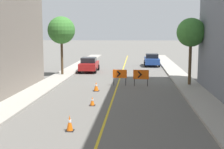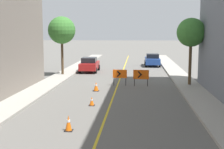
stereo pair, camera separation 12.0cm
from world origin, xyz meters
TOP-DOWN VIEW (x-y plane):
  - lane_stripe at (0.00, 28.08)m, footprint 0.12×56.17m
  - sidewalk_left at (-5.73, 28.08)m, footprint 1.94×56.17m
  - sidewalk_right at (5.73, 28.08)m, footprint 1.94×56.17m
  - traffic_cone_third at (-1.42, 12.99)m, footprint 0.37×0.37m
  - traffic_cone_fourth at (-1.09, 17.84)m, footprint 0.34×0.34m
  - traffic_cone_fifth at (-1.44, 22.42)m, footprint 0.45×0.45m
  - arrow_barricade_primary at (0.20, 24.88)m, footprint 1.16×0.16m
  - arrow_barricade_secondary at (1.92, 24.74)m, footprint 1.26×0.14m
  - parked_car_curb_near at (-3.62, 33.37)m, footprint 1.95×4.35m
  - parked_car_curb_mid at (3.52, 39.65)m, footprint 1.93×4.31m
  - street_tree_left_near at (-5.83, 30.09)m, footprint 2.69×2.69m
  - street_tree_right_near at (5.83, 24.99)m, footprint 2.28×2.28m

SIDE VIEW (x-z plane):
  - lane_stripe at x=0.00m, z-range 0.00..0.01m
  - sidewalk_left at x=-5.73m, z-range 0.00..0.16m
  - sidewalk_right at x=5.73m, z-range 0.00..0.16m
  - traffic_cone_fourth at x=-1.09m, z-range 0.00..0.54m
  - traffic_cone_fifth at x=-1.44m, z-range 0.00..0.70m
  - traffic_cone_third at x=-1.42m, z-range 0.00..0.72m
  - parked_car_curb_near at x=-3.62m, z-range 0.00..1.59m
  - parked_car_curb_mid at x=3.52m, z-range 0.00..1.59m
  - arrow_barricade_secondary at x=1.92m, z-range 0.25..1.59m
  - arrow_barricade_primary at x=0.20m, z-range 0.27..1.59m
  - street_tree_right_near at x=5.83m, z-range 1.64..6.95m
  - street_tree_left_near at x=-5.83m, z-range 1.64..7.35m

